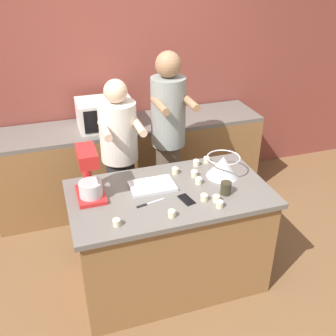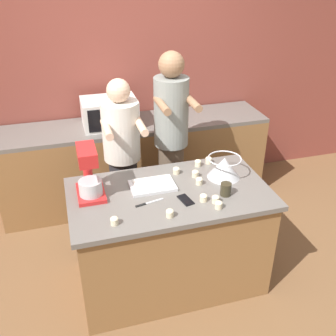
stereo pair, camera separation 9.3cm
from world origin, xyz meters
TOP-DOWN VIEW (x-y plane):
  - ground_plane at (0.00, 0.00)m, footprint 16.00×16.00m
  - back_wall at (0.00, 1.67)m, footprint 10.00×0.06m
  - island_counter at (0.00, 0.00)m, footprint 1.51×0.85m
  - back_counter at (0.00, 1.32)m, footprint 2.80×0.60m
  - person_left at (-0.23, 0.71)m, footprint 0.34×0.50m
  - person_right at (0.22, 0.71)m, footprint 0.32×0.49m
  - stand_mixer at (-0.57, 0.12)m, footprint 0.20×0.30m
  - mixing_bowl at (0.48, 0.09)m, footprint 0.27×0.27m
  - baking_tray at (-0.11, 0.10)m, footprint 0.34×0.23m
  - microwave_oven at (-0.24, 1.32)m, footprint 0.54×0.39m
  - cell_phone at (0.08, -0.15)m, footprint 0.10×0.16m
  - drinking_glass at (0.39, -0.16)m, footprint 0.08×0.08m
  - knife at (-0.20, -0.11)m, footprint 0.22×0.06m
  - cupcake_0 at (0.13, 0.24)m, footprint 0.05×0.05m
  - cupcake_1 at (-0.09, -0.31)m, footprint 0.05×0.05m
  - cupcake_2 at (0.28, -0.23)m, footprint 0.05×0.05m
  - cupcake_3 at (0.25, 0.04)m, footprint 0.05×0.05m
  - cupcake_4 at (0.45, 0.34)m, footprint 0.05×0.05m
  - cupcake_5 at (0.34, 0.32)m, footprint 0.05×0.05m
  - cupcake_6 at (0.26, 0.16)m, footprint 0.05×0.05m
  - cupcake_7 at (-0.46, -0.29)m, footprint 0.05×0.05m
  - cupcake_8 at (0.27, -0.30)m, footprint 0.05×0.05m
  - cupcake_9 at (0.20, -0.19)m, footprint 0.05×0.05m

SIDE VIEW (x-z plane):
  - ground_plane at x=0.00m, z-range 0.00..0.00m
  - island_counter at x=0.00m, z-range 0.00..0.88m
  - back_counter at x=0.00m, z-range 0.00..0.91m
  - person_left at x=-0.23m, z-range 0.04..1.60m
  - knife at x=-0.20m, z-range 0.88..0.89m
  - cell_phone at x=0.08m, z-range 0.88..0.89m
  - baking_tray at x=-0.11m, z-range 0.88..0.92m
  - cupcake_0 at x=0.13m, z-range 0.88..0.94m
  - cupcake_1 at x=-0.09m, z-range 0.88..0.94m
  - cupcake_2 at x=0.28m, z-range 0.88..0.94m
  - cupcake_3 at x=0.25m, z-range 0.88..0.94m
  - cupcake_4 at x=0.45m, z-range 0.88..0.94m
  - cupcake_5 at x=0.34m, z-range 0.88..0.94m
  - cupcake_6 at x=0.26m, z-range 0.88..0.94m
  - cupcake_7 at x=-0.46m, z-range 0.88..0.94m
  - cupcake_8 at x=0.27m, z-range 0.88..0.94m
  - cupcake_9 at x=0.20m, z-range 0.88..0.94m
  - drinking_glass at x=0.39m, z-range 0.88..0.98m
  - person_right at x=0.22m, z-range 0.06..1.82m
  - mixing_bowl at x=0.48m, z-range 0.89..1.06m
  - microwave_oven at x=-0.24m, z-range 0.91..1.19m
  - stand_mixer at x=-0.57m, z-range 0.86..1.25m
  - back_wall at x=0.00m, z-range 0.00..2.70m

